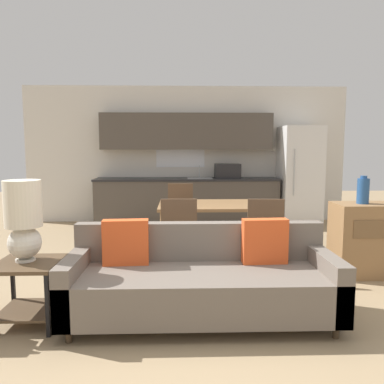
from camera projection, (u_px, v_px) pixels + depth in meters
name	position (u px, v px, depth m)	size (l,w,h in m)	color
ground_plane	(196.00, 327.00, 3.09)	(20.00, 20.00, 0.00)	#9E8460
wall_back	(186.00, 155.00, 7.54)	(6.40, 0.07, 2.70)	silver
kitchen_counter	(187.00, 181.00, 7.29)	(3.53, 0.65, 2.15)	#4C443D
refrigerator	(299.00, 176.00, 7.23)	(0.74, 0.77, 1.89)	white
dining_table	(215.00, 208.00, 5.09)	(1.52, 0.92, 0.72)	olive
couch	(201.00, 280.00, 3.23)	(2.25, 0.80, 0.84)	#3D2D1E
side_table	(28.00, 282.00, 3.11)	(0.51, 0.51, 0.53)	brown
table_lamp	(23.00, 218.00, 3.09)	(0.30, 0.30, 0.68)	silver
credenza	(381.00, 239.00, 4.33)	(1.09, 0.46, 0.84)	olive
vase	(363.00, 191.00, 4.25)	(0.13, 0.13, 0.32)	#234C84
dining_chair_near_right	(264.00, 233.00, 4.26)	(0.45, 0.45, 0.92)	brown
dining_chair_far_left	(180.00, 210.00, 5.89)	(0.45, 0.45, 0.92)	brown
dining_chair_near_left	(179.00, 233.00, 4.27)	(0.42, 0.42, 0.92)	brown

